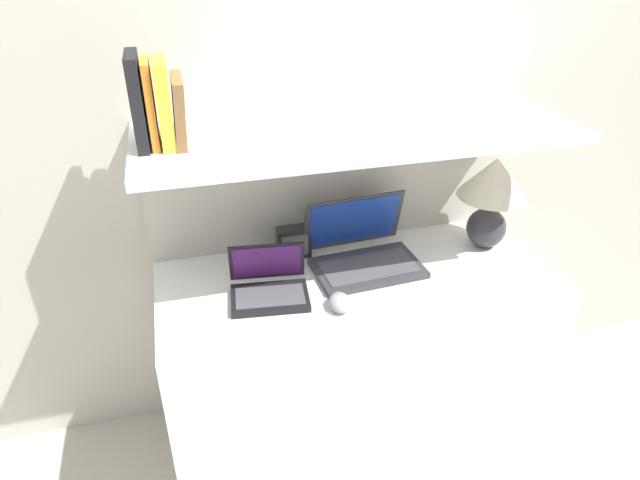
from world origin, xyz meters
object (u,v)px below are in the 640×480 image
laptop_small (269,286)px  book_black (137,101)px  book_orange (150,104)px  book_brown (179,111)px  computer_mouse (340,302)px  table_lamp (492,191)px  router_box (294,242)px  laptop_large (363,252)px  book_yellow (164,103)px

laptop_small → book_black: size_ratio=1.06×
book_orange → book_brown: book_orange is taller
computer_mouse → book_brown: 0.74m
table_lamp → book_orange: book_orange is taller
laptop_small → router_box: (0.13, 0.22, 0.02)m
laptop_small → book_brown: 0.61m
laptop_large → book_brown: book_brown is taller
table_lamp → computer_mouse: 0.70m
book_orange → computer_mouse: bearing=-24.0°
book_orange → table_lamp: bearing=1.1°
router_box → book_black: book_black is taller
book_orange → laptop_small: bearing=-18.1°
laptop_large → router_box: laptop_large is taller
computer_mouse → book_orange: book_orange is taller
table_lamp → laptop_small: (-0.82, -0.11, -0.19)m
laptop_large → router_box: (-0.22, 0.11, 0.01)m
computer_mouse → book_yellow: book_yellow is taller
computer_mouse → book_orange: size_ratio=0.45×
computer_mouse → book_yellow: size_ratio=0.45×
table_lamp → book_orange: 1.18m
laptop_large → book_black: size_ratio=1.52×
table_lamp → computer_mouse: (-0.62, -0.24, -0.20)m
book_black → laptop_large: bearing=0.9°
book_black → book_yellow: 0.07m
laptop_large → router_box: 0.25m
table_lamp → book_brown: 1.10m
book_black → book_yellow: size_ratio=1.08×
router_box → book_black: 0.73m
book_yellow → book_brown: size_ratio=1.26×
book_yellow → laptop_small: bearing=-20.5°
laptop_small → router_box: laptop_small is taller
book_brown → book_orange: bearing=180.0°
table_lamp → book_yellow: bearing=-178.9°
router_box → book_orange: (-0.41, -0.12, 0.56)m
book_yellow → book_brown: (0.04, 0.00, -0.02)m
book_brown → book_black: bearing=180.0°
computer_mouse → book_orange: (-0.48, 0.21, 0.60)m
computer_mouse → book_yellow: (-0.45, 0.21, 0.60)m
table_lamp → book_black: book_black is taller
table_lamp → laptop_large: 0.51m
book_orange → laptop_large: bearing=1.0°
laptop_large → computer_mouse: 0.27m
table_lamp → book_yellow: 1.14m
book_orange → book_yellow: same height
laptop_small → computer_mouse: size_ratio=2.54×
router_box → book_black: size_ratio=0.47×
book_yellow → laptop_large: bearing=1.0°
table_lamp → computer_mouse: bearing=-159.3°
laptop_small → book_brown: book_brown is taller
book_yellow → router_box: bearing=18.2°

